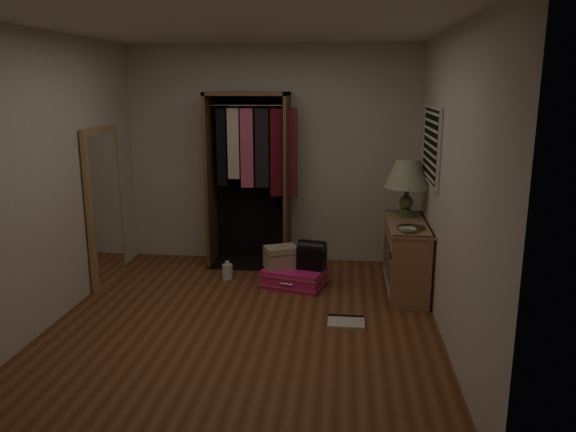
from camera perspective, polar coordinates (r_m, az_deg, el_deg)
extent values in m
plane|color=brown|center=(5.24, -4.42, -10.88)|extent=(4.00, 4.00, 0.00)
cube|color=beige|center=(6.81, -1.61, 6.19)|extent=(3.50, 0.02, 2.60)
cube|color=beige|center=(2.96, -11.77, -3.53)|extent=(3.50, 0.02, 2.60)
cube|color=beige|center=(4.85, 16.11, 2.77)|extent=(0.02, 4.00, 2.60)
cube|color=beige|center=(5.45, -23.12, 3.34)|extent=(0.02, 4.00, 2.60)
cube|color=silver|center=(4.80, -5.00, 18.72)|extent=(3.50, 4.00, 0.01)
cube|color=silver|center=(5.79, 14.39, 7.02)|extent=(0.03, 0.96, 0.76)
cube|color=black|center=(5.79, 14.38, 7.02)|extent=(0.03, 0.90, 0.70)
cube|color=white|center=(5.83, 14.04, 3.99)|extent=(0.01, 0.88, 0.02)
cube|color=white|center=(5.81, 14.08, 4.74)|extent=(0.01, 0.88, 0.02)
cube|color=white|center=(5.80, 14.12, 5.50)|extent=(0.01, 0.88, 0.02)
cube|color=white|center=(5.79, 14.16, 6.26)|extent=(0.01, 0.88, 0.02)
cube|color=white|center=(5.79, 14.21, 7.03)|extent=(0.01, 0.88, 0.02)
cube|color=white|center=(5.78, 14.25, 7.79)|extent=(0.01, 0.88, 0.02)
cube|color=white|center=(5.77, 14.30, 8.56)|extent=(0.01, 0.88, 0.02)
cube|color=white|center=(5.77, 14.34, 9.33)|extent=(0.01, 0.88, 0.02)
cube|color=white|center=(5.76, 14.39, 10.10)|extent=(0.01, 0.88, 0.02)
cube|color=#986B49|center=(5.49, 12.50, -5.79)|extent=(0.40, 0.03, 0.75)
cube|color=#986B49|center=(6.51, 11.48, -2.72)|extent=(0.40, 0.03, 0.75)
cube|color=#986B49|center=(6.10, 11.80, -6.95)|extent=(0.40, 1.04, 0.03)
cube|color=#986B49|center=(5.95, 12.03, -2.33)|extent=(0.40, 1.04, 0.03)
cube|color=#986B49|center=(5.90, 12.11, -0.79)|extent=(0.42, 1.12, 0.03)
cube|color=brown|center=(6.02, 13.74, -4.15)|extent=(0.02, 1.10, 0.75)
cube|color=#986B49|center=(6.24, 11.67, -0.85)|extent=(0.36, 0.38, 0.13)
cube|color=gray|center=(5.60, 11.47, -7.06)|extent=(0.17, 0.04, 0.29)
cube|color=#4C3833|center=(5.64, 11.61, -6.82)|extent=(0.20, 0.03, 0.31)
cube|color=#B7AD99|center=(5.69, 11.51, -6.92)|extent=(0.19, 0.03, 0.25)
cube|color=brown|center=(5.74, 11.58, -6.83)|extent=(0.22, 0.05, 0.23)
cube|color=#3F4C59|center=(5.79, 11.33, -6.71)|extent=(0.18, 0.05, 0.22)
cube|color=gray|center=(5.83, 11.21, -6.36)|extent=(0.16, 0.03, 0.26)
cube|color=#59594C|center=(5.87, 11.30, -6.04)|extent=(0.19, 0.03, 0.30)
cube|color=#B2724C|center=(5.91, 11.16, -5.82)|extent=(0.17, 0.03, 0.31)
cube|color=beige|center=(5.95, 11.19, -5.82)|extent=(0.18, 0.03, 0.29)
cube|color=#332D38|center=(6.00, 11.25, -5.89)|extent=(0.20, 0.03, 0.24)
cube|color=gray|center=(6.04, 11.12, -5.62)|extent=(0.18, 0.04, 0.27)
cube|color=#4C3833|center=(6.08, 11.03, -5.23)|extent=(0.17, 0.03, 0.32)
cube|color=#B7AD99|center=(6.14, 11.07, -5.35)|extent=(0.19, 0.04, 0.26)
cube|color=brown|center=(6.18, 11.05, -5.32)|extent=(0.19, 0.04, 0.24)
cube|color=#3F4C59|center=(6.23, 10.84, -5.15)|extent=(0.16, 0.04, 0.24)
cube|color=gray|center=(6.26, 10.87, -4.74)|extent=(0.17, 0.03, 0.31)
cube|color=#59594C|center=(6.30, 10.93, -4.71)|extent=(0.19, 0.03, 0.29)
cube|color=#B2724C|center=(6.35, 11.01, -4.60)|extent=(0.21, 0.05, 0.29)
cube|color=brown|center=(6.72, -7.86, 3.61)|extent=(0.04, 0.50, 2.05)
cube|color=brown|center=(6.57, -0.11, 3.51)|extent=(0.04, 0.50, 2.05)
cube|color=brown|center=(6.54, -4.18, 12.29)|extent=(0.95, 0.50, 0.04)
cube|color=black|center=(6.86, -3.70, 3.90)|extent=(0.95, 0.02, 2.05)
cube|color=black|center=(6.88, -3.90, -4.80)|extent=(0.95, 0.50, 0.02)
cylinder|color=white|center=(6.54, -4.16, 11.15)|extent=(0.87, 0.02, 0.02)
cube|color=black|center=(6.61, -6.71, 6.96)|extent=(0.11, 0.11, 0.90)
cube|color=beige|center=(6.58, -5.52, 7.33)|extent=(0.13, 0.11, 0.81)
cube|color=#BF4C72|center=(6.56, -4.12, 6.91)|extent=(0.15, 0.14, 0.91)
cube|color=black|center=(6.53, -2.62, 6.91)|extent=(0.16, 0.10, 0.91)
cube|color=#590F19|center=(6.51, -1.15, 6.46)|extent=(0.14, 0.13, 1.01)
cube|color=maroon|center=(6.50, 0.26, 6.39)|extent=(0.14, 0.11, 1.02)
cube|color=#A98252|center=(6.39, -18.14, 0.97)|extent=(0.05, 0.80, 1.70)
cube|color=white|center=(6.38, -17.90, 0.96)|extent=(0.01, 0.68, 1.58)
cube|color=#E21B71|center=(6.11, 0.65, -6.24)|extent=(0.73, 0.60, 0.20)
cube|color=white|center=(6.13, 0.65, -6.72)|extent=(0.75, 0.63, 0.01)
cube|color=white|center=(6.09, 0.65, -5.76)|extent=(0.75, 0.63, 0.01)
cylinder|color=white|center=(5.90, -0.17, -6.95)|extent=(0.14, 0.06, 0.02)
cube|color=tan|center=(6.09, -0.71, -4.17)|extent=(0.41, 0.35, 0.23)
cube|color=brown|center=(6.07, -0.72, -3.74)|extent=(0.41, 0.36, 0.01)
cylinder|color=white|center=(6.05, -0.72, -3.03)|extent=(0.09, 0.05, 0.02)
cube|color=black|center=(6.06, 2.43, -4.34)|extent=(0.32, 0.25, 0.22)
cylinder|color=black|center=(6.02, 2.44, -3.34)|extent=(0.32, 0.25, 0.19)
cylinder|color=#475A2B|center=(6.18, 11.85, 0.15)|extent=(0.27, 0.27, 0.04)
cylinder|color=#475A2B|center=(6.17, 11.87, 0.51)|extent=(0.16, 0.16, 0.04)
sphere|color=#475A2B|center=(6.15, 11.91, 1.38)|extent=(0.19, 0.19, 0.15)
cylinder|color=#475A2B|center=(6.12, 11.96, 2.47)|extent=(0.07, 0.07, 0.09)
cone|color=#B9C1A1|center=(6.09, 12.05, 4.25)|extent=(0.62, 0.62, 0.30)
cone|color=beige|center=(6.09, 12.05, 4.25)|extent=(0.56, 0.56, 0.28)
cylinder|color=olive|center=(5.66, 12.38, -1.18)|extent=(0.29, 0.29, 0.02)
imported|color=#A0BF9F|center=(5.51, 12.03, -1.42)|extent=(0.20, 0.20, 0.04)
cylinder|color=silver|center=(6.37, -6.17, -5.63)|extent=(0.12, 0.12, 0.17)
cylinder|color=silver|center=(6.34, -6.19, -4.75)|extent=(0.05, 0.05, 0.04)
cube|color=beige|center=(5.25, 5.91, -10.67)|extent=(0.34, 0.27, 0.03)
cube|color=black|center=(5.36, 5.92, -10.19)|extent=(0.34, 0.05, 0.03)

